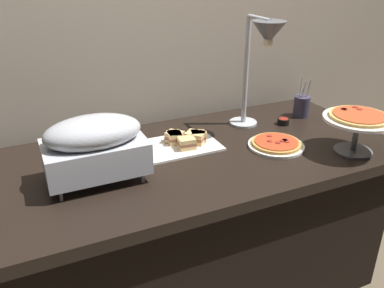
% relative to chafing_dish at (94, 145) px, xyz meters
% --- Properties ---
extents(ground_plane, '(8.00, 8.00, 0.00)m').
position_rel_chafing_dish_xyz_m(ground_plane, '(0.40, 0.05, -0.91)').
color(ground_plane, brown).
extents(back_wall, '(4.40, 0.04, 2.40)m').
position_rel_chafing_dish_xyz_m(back_wall, '(0.40, 0.55, 0.29)').
color(back_wall, tan).
rests_on(back_wall, ground_plane).
extents(buffet_table, '(1.90, 0.84, 0.76)m').
position_rel_chafing_dish_xyz_m(buffet_table, '(0.40, 0.05, -0.52)').
color(buffet_table, black).
rests_on(buffet_table, ground_plane).
extents(chafing_dish, '(0.38, 0.23, 0.26)m').
position_rel_chafing_dish_xyz_m(chafing_dish, '(0.00, 0.00, 0.00)').
color(chafing_dish, '#B7BABF').
rests_on(chafing_dish, buffet_table).
extents(heat_lamp, '(0.15, 0.31, 0.54)m').
position_rel_chafing_dish_xyz_m(heat_lamp, '(0.81, 0.13, 0.28)').
color(heat_lamp, '#B7BABF').
rests_on(heat_lamp, buffet_table).
extents(pizza_plate_front, '(0.25, 0.25, 0.03)m').
position_rel_chafing_dish_xyz_m(pizza_plate_front, '(0.80, -0.04, -0.13)').
color(pizza_plate_front, white).
rests_on(pizza_plate_front, buffet_table).
extents(pizza_plate_center, '(0.30, 0.30, 0.18)m').
position_rel_chafing_dish_xyz_m(pizza_plate_center, '(1.08, -0.22, -0.00)').
color(pizza_plate_center, '#595B60').
rests_on(pizza_plate_center, buffet_table).
extents(sandwich_platter, '(0.37, 0.25, 0.06)m').
position_rel_chafing_dish_xyz_m(sandwich_platter, '(0.41, 0.14, -0.12)').
color(sandwich_platter, white).
rests_on(sandwich_platter, buffet_table).
extents(sauce_cup_near, '(0.06, 0.06, 0.03)m').
position_rel_chafing_dish_xyz_m(sauce_cup_near, '(0.99, 0.17, -0.13)').
color(sauce_cup_near, black).
rests_on(sauce_cup_near, buffet_table).
extents(utensil_holder, '(0.08, 0.08, 0.21)m').
position_rel_chafing_dish_xyz_m(utensil_holder, '(1.15, 0.22, -0.09)').
color(utensil_holder, '#383347').
rests_on(utensil_holder, buffet_table).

